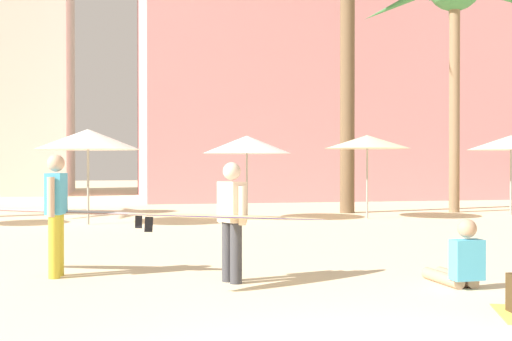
# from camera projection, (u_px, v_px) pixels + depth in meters

# --- Properties ---
(hotel_pink) EXTENTS (16.51, 9.67, 13.35)m
(hotel_pink) POSITION_uv_depth(u_px,v_px,m) (314.00, 59.00, 32.30)
(hotel_pink) COLOR pink
(hotel_pink) RESTS_ON ground
(cafe_umbrella_0) EXTENTS (2.67, 2.67, 2.47)m
(cafe_umbrella_0) POSITION_uv_depth(u_px,v_px,m) (511.00, 143.00, 20.63)
(cafe_umbrella_0) COLOR gray
(cafe_umbrella_0) RESTS_ON ground
(cafe_umbrella_1) EXTENTS (2.53, 2.53, 2.39)m
(cafe_umbrella_1) POSITION_uv_depth(u_px,v_px,m) (247.00, 145.00, 18.94)
(cafe_umbrella_1) COLOR gray
(cafe_umbrella_1) RESTS_ON ground
(cafe_umbrella_2) EXTENTS (2.48, 2.48, 2.42)m
(cafe_umbrella_2) POSITION_uv_depth(u_px,v_px,m) (367.00, 142.00, 19.30)
(cafe_umbrella_2) COLOR gray
(cafe_umbrella_2) RESTS_ON ground
(cafe_umbrella_4) EXTENTS (2.72, 2.72, 2.49)m
(cafe_umbrella_4) POSITION_uv_depth(u_px,v_px,m) (88.00, 139.00, 17.40)
(cafe_umbrella_4) COLOR gray
(cafe_umbrella_4) RESTS_ON ground
(person_mid_left) EXTENTS (2.96, 1.23, 1.72)m
(person_mid_left) POSITION_uv_depth(u_px,v_px,m) (57.00, 210.00, 9.43)
(person_mid_left) COLOR gold
(person_mid_left) RESTS_ON ground
(person_near_left) EXTENTS (0.41, 0.98, 0.89)m
(person_near_left) POSITION_uv_depth(u_px,v_px,m) (459.00, 263.00, 8.59)
(person_near_left) COLOR tan
(person_near_left) RESTS_ON ground
(person_near_right) EXTENTS (2.99, 1.59, 1.61)m
(person_near_right) POSITION_uv_depth(u_px,v_px,m) (233.00, 217.00, 8.78)
(person_near_right) COLOR #3D3D42
(person_near_right) RESTS_ON ground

